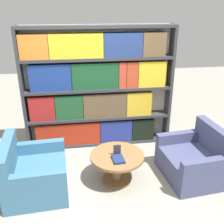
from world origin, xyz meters
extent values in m
plane|color=gray|center=(0.00, 0.00, 0.00)|extent=(14.00, 14.00, 0.00)
cube|color=silver|center=(0.00, 1.43, 1.09)|extent=(2.65, 0.05, 2.18)
cube|color=#333338|center=(-1.30, 1.30, 1.09)|extent=(0.05, 0.30, 2.18)
cube|color=#333338|center=(1.30, 1.30, 1.09)|extent=(0.05, 0.30, 2.18)
cube|color=#333338|center=(0.00, 1.30, 0.03)|extent=(2.55, 0.30, 0.05)
cube|color=#333338|center=(0.00, 1.30, 0.54)|extent=(2.55, 0.30, 0.05)
cube|color=#333338|center=(0.00, 1.30, 1.09)|extent=(2.55, 0.30, 0.05)
cube|color=#333338|center=(0.00, 1.30, 1.63)|extent=(2.55, 0.30, 0.05)
cube|color=#333338|center=(0.00, 1.30, 2.15)|extent=(2.55, 0.30, 0.05)
cube|color=#A32915|center=(-0.59, 1.28, 0.26)|extent=(1.17, 0.20, 0.43)
cube|color=navy|center=(0.30, 1.28, 0.26)|extent=(0.60, 0.20, 0.43)
cube|color=black|center=(0.82, 1.28, 0.26)|extent=(0.42, 0.20, 0.43)
cube|color=#A62321|center=(-1.01, 1.28, 0.79)|extent=(0.44, 0.20, 0.44)
cube|color=#20502B|center=(-0.54, 1.28, 0.79)|extent=(0.49, 0.20, 0.44)
cube|color=brown|center=(0.10, 1.28, 0.79)|extent=(0.78, 0.20, 0.44)
cube|color=gold|center=(0.73, 1.28, 0.79)|extent=(0.46, 0.20, 0.44)
cube|color=navy|center=(-0.82, 1.28, 1.34)|extent=(0.70, 0.20, 0.45)
cube|color=#194B28|center=(-0.06, 1.28, 1.34)|extent=(0.80, 0.20, 0.45)
cube|color=#C1402D|center=(0.41, 1.28, 1.34)|extent=(0.13, 0.20, 0.45)
cube|color=#BA4024|center=(0.58, 1.28, 1.34)|extent=(0.20, 0.20, 0.45)
cube|color=yellow|center=(0.94, 1.28, 1.34)|extent=(0.49, 0.20, 0.45)
cube|color=orange|center=(-1.04, 1.28, 1.86)|extent=(0.46, 0.20, 0.40)
cube|color=gold|center=(-0.36, 1.28, 1.86)|extent=(0.88, 0.20, 0.40)
cube|color=navy|center=(0.42, 1.28, 1.86)|extent=(0.65, 0.20, 0.40)
cube|color=brown|center=(0.95, 1.28, 1.86)|extent=(0.40, 0.20, 0.40)
cube|color=#386684|center=(-1.02, 0.05, 0.19)|extent=(0.89, 0.99, 0.38)
cube|color=#386684|center=(-1.37, 0.03, 0.59)|extent=(0.20, 0.95, 0.41)
cube|color=#386684|center=(-0.93, -0.35, 0.47)|extent=(0.70, 0.16, 0.18)
cube|color=#386684|center=(-0.98, 0.47, 0.47)|extent=(0.70, 0.16, 0.18)
cube|color=#42476B|center=(1.31, 0.05, 0.19)|extent=(0.92, 1.02, 0.38)
cube|color=#42476B|center=(1.65, 0.09, 0.59)|extent=(0.23, 0.95, 0.41)
cube|color=#42476B|center=(1.19, 0.46, 0.47)|extent=(0.70, 0.19, 0.18)
cube|color=#42476B|center=(1.28, -0.36, 0.47)|extent=(0.70, 0.19, 0.18)
cylinder|color=brown|center=(0.14, 0.10, 0.21)|extent=(0.14, 0.14, 0.41)
cylinder|color=brown|center=(0.14, 0.10, 0.01)|extent=(0.44, 0.44, 0.03)
cylinder|color=brown|center=(0.14, 0.10, 0.43)|extent=(0.80, 0.80, 0.04)
cube|color=black|center=(0.14, 0.10, 0.46)|extent=(0.07, 0.06, 0.01)
cube|color=#2D2D2D|center=(0.14, 0.10, 0.54)|extent=(0.11, 0.01, 0.17)
cube|color=navy|center=(0.13, -0.04, 0.47)|extent=(0.18, 0.23, 0.03)
camera|label=1|loc=(-0.40, -3.15, 2.52)|focal=42.00mm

